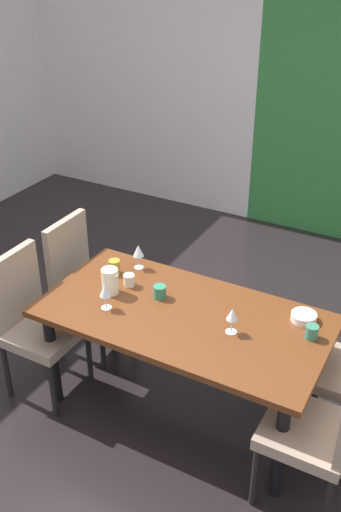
{
  "coord_description": "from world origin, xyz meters",
  "views": [
    {
      "loc": [
        1.73,
        -2.56,
        2.69
      ],
      "look_at": [
        0.2,
        0.24,
        0.85
      ],
      "focal_mm": 40.0,
      "sensor_mm": 36.0,
      "label": 1
    }
  ],
  "objects_px": {
    "pitcher_rear": "(110,281)",
    "chair_right_near": "(326,423)",
    "cup_front": "(115,267)",
    "cup_corner": "(160,292)",
    "dining_table": "(183,326)",
    "wine_glass_near_shelf": "(232,315)",
    "serving_bowl_east": "(304,317)",
    "cup_near_window": "(129,280)",
    "cup_center": "(312,332)",
    "wine_glass_left": "(138,251)",
    "chair_left_near": "(33,318)",
    "chair_left_far": "(83,279)",
    "wine_glass_west": "(105,290)"
  },
  "relations": [
    {
      "from": "wine_glass_west",
      "to": "wine_glass_left",
      "type": "distance_m",
      "value": 0.49
    },
    {
      "from": "chair_left_far",
      "to": "cup_corner",
      "type": "distance_m",
      "value": 0.79
    },
    {
      "from": "dining_table",
      "to": "chair_right_near",
      "type": "bearing_deg",
      "value": -15.85
    },
    {
      "from": "chair_left_near",
      "to": "wine_glass_left",
      "type": "height_order",
      "value": "chair_left_near"
    },
    {
      "from": "wine_glass_near_shelf",
      "to": "cup_near_window",
      "type": "distance_m",
      "value": 0.77
    },
    {
      "from": "serving_bowl_east",
      "to": "cup_near_window",
      "type": "relative_size",
      "value": 1.9
    },
    {
      "from": "chair_right_near",
      "to": "wine_glass_near_shelf",
      "type": "xyz_separation_m",
      "value": [
        -0.62,
        0.24,
        0.29
      ]
    },
    {
      "from": "chair_left_far",
      "to": "cup_corner",
      "type": "xyz_separation_m",
      "value": [
        0.73,
        -0.18,
        0.23
      ]
    },
    {
      "from": "cup_center",
      "to": "pitcher_rear",
      "type": "height_order",
      "value": "pitcher_rear"
    },
    {
      "from": "dining_table",
      "to": "chair_right_near",
      "type": "distance_m",
      "value": 0.98
    },
    {
      "from": "wine_glass_left",
      "to": "serving_bowl_east",
      "type": "xyz_separation_m",
      "value": [
        1.14,
        -0.05,
        -0.1
      ]
    },
    {
      "from": "chair_right_near",
      "to": "wine_glass_west",
      "type": "xyz_separation_m",
      "value": [
        -1.37,
        0.1,
        0.3
      ]
    },
    {
      "from": "cup_front",
      "to": "pitcher_rear",
      "type": "distance_m",
      "value": 0.23
    },
    {
      "from": "dining_table",
      "to": "chair_right_near",
      "type": "height_order",
      "value": "chair_right_near"
    },
    {
      "from": "dining_table",
      "to": "cup_corner",
      "type": "bearing_deg",
      "value": 158.21
    },
    {
      "from": "wine_glass_near_shelf",
      "to": "wine_glass_left",
      "type": "relative_size",
      "value": 0.94
    },
    {
      "from": "dining_table",
      "to": "cup_corner",
      "type": "relative_size",
      "value": 21.08
    },
    {
      "from": "wine_glass_near_shelf",
      "to": "dining_table",
      "type": "bearing_deg",
      "value": 174.99
    },
    {
      "from": "wine_glass_left",
      "to": "cup_front",
      "type": "xyz_separation_m",
      "value": [
        -0.1,
        -0.13,
        -0.08
      ]
    },
    {
      "from": "cup_near_window",
      "to": "chair_left_far",
      "type": "bearing_deg",
      "value": 161.93
    },
    {
      "from": "wine_glass_west",
      "to": "chair_right_near",
      "type": "bearing_deg",
      "value": -4.1
    },
    {
      "from": "dining_table",
      "to": "pitcher_rear",
      "type": "distance_m",
      "value": 0.53
    },
    {
      "from": "pitcher_rear",
      "to": "chair_right_near",
      "type": "bearing_deg",
      "value": -9.84
    },
    {
      "from": "chair_left_far",
      "to": "chair_right_near",
      "type": "height_order",
      "value": "chair_right_near"
    },
    {
      "from": "chair_right_near",
      "to": "cup_front",
      "type": "xyz_separation_m",
      "value": [
        -1.54,
        0.45,
        0.22
      ]
    },
    {
      "from": "wine_glass_west",
      "to": "cup_center",
      "type": "bearing_deg",
      "value": 14.91
    },
    {
      "from": "dining_table",
      "to": "cup_front",
      "type": "height_order",
      "value": "cup_front"
    },
    {
      "from": "dining_table",
      "to": "chair_right_near",
      "type": "relative_size",
      "value": 1.67
    },
    {
      "from": "cup_front",
      "to": "pitcher_rear",
      "type": "relative_size",
      "value": 0.57
    },
    {
      "from": "cup_front",
      "to": "cup_corner",
      "type": "relative_size",
      "value": 1.19
    },
    {
      "from": "wine_glass_left",
      "to": "serving_bowl_east",
      "type": "bearing_deg",
      "value": -2.3
    },
    {
      "from": "wine_glass_left",
      "to": "cup_front",
      "type": "height_order",
      "value": "wine_glass_left"
    },
    {
      "from": "dining_table",
      "to": "cup_center",
      "type": "distance_m",
      "value": 0.75
    },
    {
      "from": "serving_bowl_east",
      "to": "wine_glass_left",
      "type": "bearing_deg",
      "value": 177.7
    },
    {
      "from": "dining_table",
      "to": "cup_near_window",
      "type": "xyz_separation_m",
      "value": [
        -0.44,
        0.1,
        0.13
      ]
    },
    {
      "from": "cup_corner",
      "to": "pitcher_rear",
      "type": "relative_size",
      "value": 0.48
    },
    {
      "from": "cup_corner",
      "to": "pitcher_rear",
      "type": "height_order",
      "value": "pitcher_rear"
    },
    {
      "from": "cup_center",
      "to": "chair_left_far",
      "type": "bearing_deg",
      "value": 175.53
    },
    {
      "from": "wine_glass_near_shelf",
      "to": "cup_front",
      "type": "relative_size",
      "value": 1.66
    },
    {
      "from": "cup_corner",
      "to": "cup_near_window",
      "type": "relative_size",
      "value": 1.04
    },
    {
      "from": "wine_glass_near_shelf",
      "to": "chair_left_near",
      "type": "bearing_deg",
      "value": -169.2
    },
    {
      "from": "cup_center",
      "to": "wine_glass_near_shelf",
      "type": "bearing_deg",
      "value": -157.86
    },
    {
      "from": "chair_left_near",
      "to": "dining_table",
      "type": "bearing_deg",
      "value": 105.9
    },
    {
      "from": "wine_glass_near_shelf",
      "to": "cup_front",
      "type": "height_order",
      "value": "wine_glass_near_shelf"
    },
    {
      "from": "chair_right_near",
      "to": "serving_bowl_east",
      "type": "relative_size",
      "value": 6.91
    },
    {
      "from": "chair_left_near",
      "to": "wine_glass_west",
      "type": "xyz_separation_m",
      "value": [
        0.51,
        0.1,
        0.31
      ]
    },
    {
      "from": "wine_glass_left",
      "to": "pitcher_rear",
      "type": "height_order",
      "value": "wine_glass_left"
    },
    {
      "from": "cup_near_window",
      "to": "pitcher_rear",
      "type": "distance_m",
      "value": 0.14
    },
    {
      "from": "chair_left_far",
      "to": "serving_bowl_east",
      "type": "relative_size",
      "value": 6.64
    },
    {
      "from": "cup_corner",
      "to": "pitcher_rear",
      "type": "distance_m",
      "value": 0.31
    }
  ]
}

